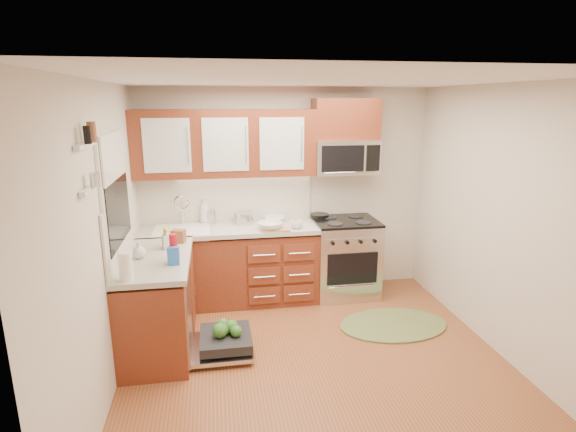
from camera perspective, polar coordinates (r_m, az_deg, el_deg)
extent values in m
plane|color=brown|center=(4.38, 3.61, -17.95)|extent=(3.50, 3.50, 0.00)
plane|color=white|center=(3.70, 4.25, 16.83)|extent=(3.50, 3.50, 0.00)
cube|color=beige|center=(5.52, -0.28, 3.02)|extent=(3.50, 0.04, 2.50)
cube|color=beige|center=(2.31, 14.25, -14.23)|extent=(3.50, 0.04, 2.50)
cube|color=beige|center=(3.86, -22.32, -3.13)|extent=(0.04, 3.50, 2.50)
cube|color=beige|center=(4.58, 25.73, -0.83)|extent=(0.04, 3.50, 2.50)
cube|color=#5A1E14|center=(5.40, -7.42, -6.50)|extent=(2.05, 0.60, 0.85)
cube|color=#5A1E14|center=(4.58, -16.19, -10.92)|extent=(0.60, 1.25, 0.85)
cube|color=beige|center=(5.24, -7.58, -1.68)|extent=(2.07, 0.64, 0.05)
cube|color=beige|center=(4.40, -16.49, -5.32)|extent=(0.64, 1.27, 0.05)
cube|color=beige|center=(5.45, -7.80, 2.30)|extent=(2.05, 0.02, 0.57)
cube|color=beige|center=(4.36, -20.63, -1.58)|extent=(0.02, 1.25, 0.57)
cube|color=#5A1E14|center=(5.40, 7.31, 12.11)|extent=(0.76, 0.35, 0.47)
cube|color=white|center=(4.21, -21.16, 7.15)|extent=(0.02, 0.96, 0.40)
cube|color=white|center=(3.37, -24.38, 8.18)|extent=(0.04, 0.40, 0.03)
cube|color=white|center=(3.41, -23.86, 3.17)|extent=(0.04, 0.40, 0.03)
cylinder|color=black|center=(5.54, 4.03, 0.05)|extent=(0.28, 0.28, 0.04)
cylinder|color=silver|center=(5.36, -5.62, -0.26)|extent=(0.28, 0.28, 0.13)
cube|color=#A07D49|center=(5.07, -1.54, -1.69)|extent=(0.32, 0.21, 0.02)
cylinder|color=silver|center=(5.41, -9.68, -0.08)|extent=(0.13, 0.13, 0.16)
cylinder|color=white|center=(3.87, -19.92, -6.04)|extent=(0.14, 0.14, 0.24)
cylinder|color=gold|center=(4.61, -15.13, -2.70)|extent=(0.08, 0.08, 0.20)
cylinder|color=red|center=(4.16, -14.33, -4.01)|extent=(0.09, 0.09, 0.27)
cube|color=brown|center=(4.75, -13.73, -2.50)|extent=(0.16, 0.13, 0.13)
cube|color=blue|center=(4.13, -14.34, -4.92)|extent=(0.10, 0.07, 0.16)
imported|color=#999999|center=(5.42, -1.72, -0.39)|extent=(0.27, 0.27, 0.06)
imported|color=#999999|center=(5.07, -2.26, -1.28)|extent=(0.37, 0.37, 0.09)
imported|color=#999999|center=(5.12, 1.14, -1.06)|extent=(0.17, 0.17, 0.10)
imported|color=#999999|center=(5.43, -10.54, 0.74)|extent=(0.15, 0.16, 0.31)
imported|color=#999999|center=(4.58, -15.11, -2.81)|extent=(0.12, 0.12, 0.20)
imported|color=#999999|center=(4.38, -18.41, -4.13)|extent=(0.13, 0.13, 0.16)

